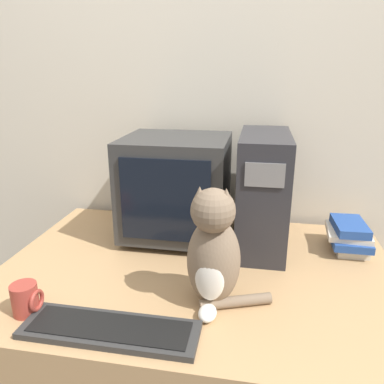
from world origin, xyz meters
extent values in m
cube|color=beige|center=(0.00, 1.03, 1.25)|extent=(7.00, 0.05, 2.50)
cube|color=tan|center=(0.00, 0.48, 0.35)|extent=(1.40, 0.97, 0.71)
cube|color=#333333|center=(-0.13, 0.74, 0.72)|extent=(0.29, 0.22, 0.02)
cube|color=#333333|center=(-0.13, 0.74, 0.93)|extent=(0.41, 0.37, 0.40)
cube|color=black|center=(-0.13, 0.55, 0.93)|extent=(0.33, 0.01, 0.31)
cube|color=#28282D|center=(0.22, 0.72, 0.93)|extent=(0.18, 0.42, 0.45)
cube|color=slate|center=(0.22, 0.51, 1.05)|extent=(0.13, 0.01, 0.08)
cube|color=#2D2D2D|center=(-0.17, 0.10, 0.71)|extent=(0.48, 0.14, 0.02)
cube|color=black|center=(-0.17, 0.10, 0.73)|extent=(0.43, 0.11, 0.00)
ellipsoid|color=#7A6651|center=(0.08, 0.30, 0.84)|extent=(0.17, 0.16, 0.27)
ellipsoid|color=white|center=(0.08, 0.24, 0.82)|extent=(0.09, 0.05, 0.15)
sphere|color=#7A6651|center=(0.08, 0.27, 1.01)|extent=(0.13, 0.13, 0.13)
cone|color=#7A6651|center=(0.04, 0.27, 1.06)|extent=(0.03, 0.03, 0.04)
cone|color=#7A6651|center=(0.12, 0.27, 1.06)|extent=(0.03, 0.03, 0.04)
ellipsoid|color=white|center=(0.08, 0.21, 0.72)|extent=(0.06, 0.08, 0.04)
cylinder|color=#7A6651|center=(0.15, 0.28, 0.72)|extent=(0.22, 0.11, 0.03)
cube|color=beige|center=(0.56, 0.74, 0.72)|extent=(0.12, 0.18, 0.03)
cube|color=#234793|center=(0.56, 0.72, 0.75)|extent=(0.14, 0.20, 0.03)
cube|color=beige|center=(0.55, 0.73, 0.78)|extent=(0.17, 0.19, 0.02)
cube|color=#234793|center=(0.56, 0.73, 0.81)|extent=(0.12, 0.19, 0.03)
cylinder|color=black|center=(-0.28, 0.17, 0.71)|extent=(0.16, 0.02, 0.01)
cylinder|color=#9E382D|center=(-0.44, 0.14, 0.75)|extent=(0.07, 0.07, 0.09)
torus|color=#9E382D|center=(-0.41, 0.14, 0.75)|extent=(0.01, 0.06, 0.06)
camera|label=1|loc=(0.19, -0.68, 1.38)|focal=35.00mm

